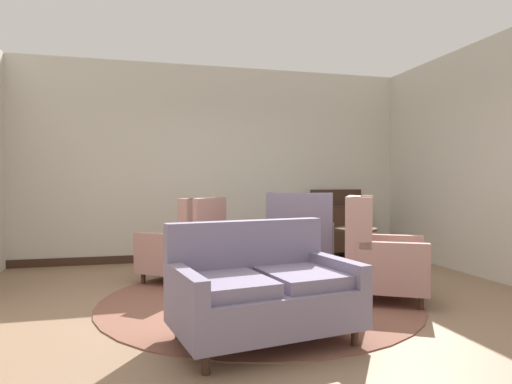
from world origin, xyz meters
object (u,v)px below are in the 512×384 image
(armchair_back_corner, at_px, (301,241))
(armchair_far_left, at_px, (377,256))
(porcelain_vase, at_px, (274,240))
(armchair_near_sideboard, at_px, (187,247))
(side_table, at_px, (356,251))
(sideboard, at_px, (340,227))
(coffee_table, at_px, (269,259))
(settee, at_px, (262,291))

(armchair_back_corner, bearing_deg, armchair_far_left, 128.59)
(armchair_back_corner, relative_size, armchair_far_left, 1.04)
(porcelain_vase, relative_size, armchair_far_left, 0.27)
(armchair_back_corner, height_order, armchair_far_left, armchair_back_corner)
(armchair_near_sideboard, height_order, side_table, armchair_near_sideboard)
(armchair_near_sideboard, distance_m, side_table, 2.06)
(porcelain_vase, distance_m, armchair_far_left, 1.11)
(porcelain_vase, relative_size, sideboard, 0.26)
(armchair_near_sideboard, relative_size, sideboard, 1.03)
(coffee_table, relative_size, armchair_far_left, 0.79)
(sideboard, bearing_deg, armchair_near_sideboard, -153.74)
(settee, distance_m, armchair_back_corner, 2.60)
(coffee_table, xyz_separation_m, settee, (-0.46, -1.38, -0.00))
(porcelain_vase, height_order, sideboard, sideboard)
(coffee_table, distance_m, armchair_near_sideboard, 1.16)
(armchair_near_sideboard, xyz_separation_m, armchair_far_left, (1.86, -1.32, 0.02))
(coffee_table, height_order, settee, settee)
(settee, distance_m, armchair_near_sideboard, 2.23)
(porcelain_vase, relative_size, side_table, 0.42)
(sideboard, bearing_deg, coffee_table, -130.82)
(armchair_near_sideboard, bearing_deg, armchair_far_left, 91.67)
(armchair_back_corner, distance_m, armchair_near_sideboard, 1.55)
(porcelain_vase, height_order, side_table, porcelain_vase)
(coffee_table, xyz_separation_m, armchair_back_corner, (0.72, 0.93, 0.06))
(settee, relative_size, armchair_back_corner, 1.33)
(armchair_far_left, relative_size, side_table, 1.59)
(coffee_table, xyz_separation_m, armchair_far_left, (1.04, -0.51, 0.07))
(settee, bearing_deg, armchair_far_left, 20.38)
(armchair_near_sideboard, xyz_separation_m, sideboard, (2.66, 1.31, 0.05))
(porcelain_vase, height_order, armchair_far_left, armchair_far_left)
(armchair_back_corner, xyz_separation_m, side_table, (0.42, -0.76, -0.04))
(armchair_back_corner, bearing_deg, porcelain_vase, 81.42)
(armchair_far_left, bearing_deg, side_table, 21.00)
(armchair_far_left, bearing_deg, settee, 149.70)
(armchair_far_left, distance_m, side_table, 0.69)
(porcelain_vase, height_order, settee, settee)
(porcelain_vase, distance_m, armchair_back_corner, 1.20)
(armchair_near_sideboard, relative_size, side_table, 1.66)
(armchair_back_corner, distance_m, side_table, 0.87)
(coffee_table, relative_size, side_table, 1.25)
(coffee_table, height_order, porcelain_vase, porcelain_vase)
(side_table, bearing_deg, armchair_back_corner, 119.20)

